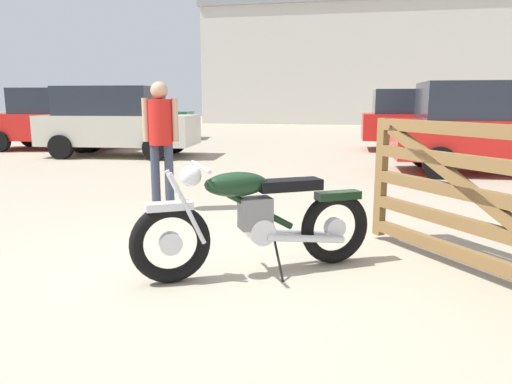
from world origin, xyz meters
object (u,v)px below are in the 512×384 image
at_px(blue_hatchback_right, 116,121).
at_px(silver_sedan_mid, 136,117).
at_px(dark_sedan_left, 56,118).
at_px(bystander, 161,132).
at_px(red_hatchback_near, 493,127).
at_px(vintage_motorcycle, 256,220).
at_px(pale_sedan_back, 443,118).

height_order(blue_hatchback_right, silver_sedan_mid, blue_hatchback_right).
bearing_deg(blue_hatchback_right, dark_sedan_left, 149.63).
bearing_deg(bystander, silver_sedan_mid, -165.39).
relative_size(dark_sedan_left, red_hatchback_near, 0.99).
bearing_deg(blue_hatchback_right, silver_sedan_mid, 105.96).
xyz_separation_m(vintage_motorcycle, bystander, (-1.45, 2.20, 0.57)).
relative_size(red_hatchback_near, silver_sedan_mid, 0.93).
bearing_deg(blue_hatchback_right, bystander, -62.44).
bearing_deg(red_hatchback_near, pale_sedan_back, 90.10).
relative_size(pale_sedan_back, blue_hatchback_right, 1.23).
bearing_deg(silver_sedan_mid, blue_hatchback_right, 101.14).
bearing_deg(pale_sedan_back, dark_sedan_left, -171.60).
xyz_separation_m(bystander, pale_sedan_back, (5.75, 8.09, -0.08)).
xyz_separation_m(vintage_motorcycle, pale_sedan_back, (4.30, 10.29, 0.49)).
distance_m(bystander, dark_sedan_left, 9.22).
bearing_deg(dark_sedan_left, red_hatchback_near, 159.18).
height_order(pale_sedan_back, blue_hatchback_right, blue_hatchback_right).
height_order(red_hatchback_near, silver_sedan_mid, red_hatchback_near).
bearing_deg(vintage_motorcycle, bystander, -81.14).
bearing_deg(dark_sedan_left, blue_hatchback_right, 146.76).
relative_size(vintage_motorcycle, red_hatchback_near, 0.48).
distance_m(dark_sedan_left, red_hatchback_near, 11.54).
distance_m(bystander, pale_sedan_back, 9.93).
bearing_deg(pale_sedan_back, blue_hatchback_right, -161.26).
relative_size(red_hatchback_near, pale_sedan_back, 0.83).
bearing_deg(red_hatchback_near, bystander, -142.12).
bearing_deg(vintage_motorcycle, pale_sedan_back, -137.30).
distance_m(bystander, blue_hatchback_right, 6.68).
xyz_separation_m(red_hatchback_near, silver_sedan_mid, (-10.04, 7.94, -0.08)).
xyz_separation_m(bystander, blue_hatchback_right, (-3.01, 5.96, -0.10)).
xyz_separation_m(pale_sedan_back, silver_sedan_mid, (-10.30, 3.58, -0.10)).
distance_m(red_hatchback_near, silver_sedan_mid, 12.80).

